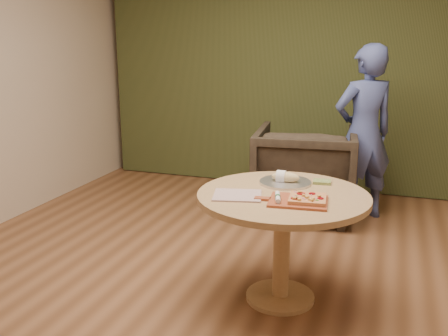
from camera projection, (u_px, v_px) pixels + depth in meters
name	position (u px, v px, depth m)	size (l,w,h in m)	color
room_shell	(224.00, 93.00, 2.98)	(5.04, 6.04, 2.84)	brown
curtain	(307.00, 67.00, 5.63)	(4.80, 0.14, 2.78)	#2E3618
pedestal_table	(283.00, 214.00, 3.24)	(1.11, 1.11, 0.75)	tan
pizza_paddle	(297.00, 201.00, 3.03)	(0.46, 0.31, 0.01)	brown
flatbread_pizza	(307.00, 198.00, 3.02)	(0.24, 0.24, 0.04)	#C1814B
cutlery_roll	(278.00, 197.00, 3.04)	(0.07, 0.20, 0.03)	silver
newspaper	(237.00, 195.00, 3.15)	(0.30, 0.25, 0.01)	beige
serving_tray	(285.00, 182.00, 3.43)	(0.36, 0.36, 0.02)	silver
bread_roll	(284.00, 177.00, 3.42)	(0.19, 0.09, 0.09)	#CBB77C
green_packet	(322.00, 182.00, 3.43)	(0.12, 0.10, 0.02)	#55672E
armchair	(305.00, 167.00, 4.90)	(0.95, 0.89, 0.98)	black
person_standing	(363.00, 133.00, 4.74)	(0.61, 0.40, 1.67)	#3F4C86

